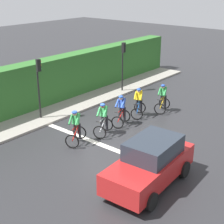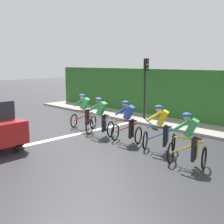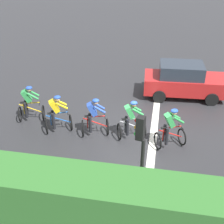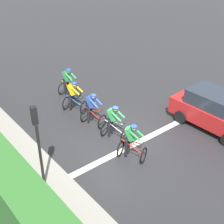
# 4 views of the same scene
# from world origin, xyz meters

# --- Properties ---
(ground_plane) EXTENTS (80.00, 80.00, 0.00)m
(ground_plane) POSITION_xyz_m (0.00, 0.00, 0.00)
(ground_plane) COLOR #28282B
(sidewalk_kerb) EXTENTS (2.80, 22.64, 0.12)m
(sidewalk_kerb) POSITION_xyz_m (-4.36, 2.00, 0.06)
(sidewalk_kerb) COLOR gray
(sidewalk_kerb) RESTS_ON ground
(stone_wall_low) EXTENTS (0.44, 22.64, 0.42)m
(stone_wall_low) POSITION_xyz_m (-5.26, 2.00, 0.21)
(stone_wall_low) COLOR gray
(stone_wall_low) RESTS_ON ground
(hedge_wall) EXTENTS (1.10, 22.64, 2.76)m
(hedge_wall) POSITION_xyz_m (-5.56, 2.00, 1.38)
(hedge_wall) COLOR #2D6628
(hedge_wall) RESTS_ON ground
(road_marking_stop_line) EXTENTS (7.00, 0.30, 0.01)m
(road_marking_stop_line) POSITION_xyz_m (0.00, -0.70, 0.00)
(road_marking_stop_line) COLOR silver
(road_marking_stop_line) RESTS_ON ground
(cyclist_lead) EXTENTS (0.97, 1.23, 1.66)m
(cyclist_lead) POSITION_xyz_m (0.54, 4.79, 0.80)
(cyclist_lead) COLOR black
(cyclist_lead) RESTS_ON ground
(cyclist_second) EXTENTS (1.08, 1.27, 1.66)m
(cyclist_second) POSITION_xyz_m (-0.09, 3.30, 0.80)
(cyclist_second) COLOR black
(cyclist_second) RESTS_ON ground
(cyclist_mid) EXTENTS (0.97, 1.23, 1.66)m
(cyclist_mid) POSITION_xyz_m (-0.07, 1.73, 0.80)
(cyclist_mid) COLOR black
(cyclist_mid) RESTS_ON ground
(cyclist_fourth) EXTENTS (1.02, 1.25, 1.66)m
(cyclist_fourth) POSITION_xyz_m (-0.01, 0.23, 0.80)
(cyclist_fourth) COLOR black
(cyclist_fourth) RESTS_ON ground
(cyclist_trailing) EXTENTS (1.08, 1.27, 1.66)m
(cyclist_trailing) POSITION_xyz_m (-0.35, -1.32, 0.80)
(cyclist_trailing) COLOR black
(cyclist_trailing) RESTS_ON ground
(car_red) EXTENTS (2.07, 4.19, 1.76)m
(car_red) POSITION_xyz_m (4.19, -1.94, 0.87)
(car_red) COLOR #B21E1E
(car_red) RESTS_ON ground
(traffic_light_near_crossing) EXTENTS (0.24, 0.31, 3.34)m
(traffic_light_near_crossing) POSITION_xyz_m (-3.89, -0.46, 2.22)
(traffic_light_near_crossing) COLOR black
(traffic_light_near_crossing) RESTS_ON ground
(traffic_light_far_junction) EXTENTS (0.21, 0.31, 3.34)m
(traffic_light_far_junction) POSITION_xyz_m (-3.52, 6.26, 2.22)
(traffic_light_far_junction) COLOR black
(traffic_light_far_junction) RESTS_ON ground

